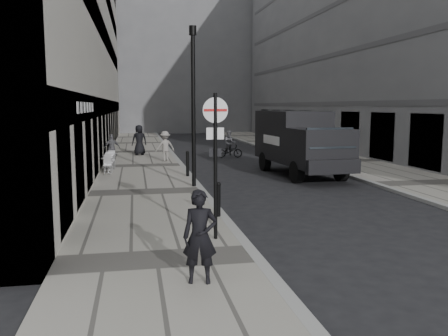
# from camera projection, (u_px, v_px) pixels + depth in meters

# --- Properties ---
(ground) EXTENTS (120.00, 120.00, 0.00)m
(ground) POSITION_uv_depth(u_px,v_px,m) (298.00, 314.00, 7.21)
(ground) COLOR black
(ground) RESTS_ON ground
(sidewalk) EXTENTS (4.00, 60.00, 0.12)m
(sidewalk) POSITION_uv_depth(u_px,v_px,m) (143.00, 166.00, 24.37)
(sidewalk) COLOR gray
(sidewalk) RESTS_ON ground
(far_sidewalk) EXTENTS (4.00, 60.00, 0.12)m
(far_sidewalk) POSITION_uv_depth(u_px,v_px,m) (343.00, 162.00, 26.39)
(far_sidewalk) COLOR gray
(far_sidewalk) RESTS_ON ground
(building_left) EXTENTS (4.00, 45.00, 18.00)m
(building_left) POSITION_uv_depth(u_px,v_px,m) (71.00, 9.00, 28.81)
(building_left) COLOR beige
(building_left) RESTS_ON ground
(building_right) EXTENTS (6.00, 45.00, 20.00)m
(building_right) POSITION_uv_depth(u_px,v_px,m) (375.00, 5.00, 32.35)
(building_right) COLOR slate
(building_right) RESTS_ON ground
(building_far) EXTENTS (24.00, 16.00, 22.00)m
(building_far) POSITION_uv_depth(u_px,v_px,m) (163.00, 44.00, 60.62)
(building_far) COLOR slate
(building_far) RESTS_ON ground
(walking_man) EXTENTS (0.65, 0.49, 1.62)m
(walking_man) POSITION_uv_depth(u_px,v_px,m) (200.00, 237.00, 8.09)
(walking_man) COLOR black
(walking_man) RESTS_ON sidewalk
(sign_post) EXTENTS (0.57, 0.09, 3.32)m
(sign_post) POSITION_uv_depth(u_px,v_px,m) (215.00, 146.00, 10.62)
(sign_post) COLOR black
(sign_post) RESTS_ON sidewalk
(lamppost) EXTENTS (0.27, 0.27, 5.93)m
(lamppost) POSITION_uv_depth(u_px,v_px,m) (193.00, 99.00, 17.60)
(lamppost) COLOR black
(lamppost) RESTS_ON sidewalk
(bollard_near) EXTENTS (0.12, 0.12, 0.90)m
(bollard_near) POSITION_uv_depth(u_px,v_px,m) (218.00, 200.00, 13.04)
(bollard_near) COLOR black
(bollard_near) RESTS_ON sidewalk
(bollard_far) EXTENTS (0.14, 0.14, 1.03)m
(bollard_far) POSITION_uv_depth(u_px,v_px,m) (188.00, 164.00, 20.54)
(bollard_far) COLOR black
(bollard_far) RESTS_ON sidewalk
(panel_van) EXTENTS (2.71, 6.33, 2.91)m
(panel_van) POSITION_uv_depth(u_px,v_px,m) (299.00, 139.00, 21.56)
(panel_van) COLOR black
(panel_van) RESTS_ON ground
(cyclist) EXTENTS (1.56, 0.61, 1.66)m
(cyclist) POSITION_uv_depth(u_px,v_px,m) (230.00, 147.00, 28.98)
(cyclist) COLOR black
(cyclist) RESTS_ON ground
(pedestrian_a) EXTENTS (0.98, 0.67, 1.54)m
(pedestrian_a) POSITION_uv_depth(u_px,v_px,m) (112.00, 148.00, 25.41)
(pedestrian_a) COLOR #5B5A5F
(pedestrian_a) RESTS_ON sidewalk
(pedestrian_b) EXTENTS (1.19, 0.86, 1.66)m
(pedestrian_b) POSITION_uv_depth(u_px,v_px,m) (165.00, 146.00, 26.12)
(pedestrian_b) COLOR gray
(pedestrian_b) RESTS_ON sidewalk
(pedestrian_c) EXTENTS (1.02, 0.78, 1.87)m
(pedestrian_c) POSITION_uv_depth(u_px,v_px,m) (139.00, 140.00, 29.35)
(pedestrian_c) COLOR black
(pedestrian_c) RESTS_ON sidewalk
(cafe_table_near) EXTENTS (0.62, 1.41, 0.80)m
(cafe_table_near) POSITION_uv_depth(u_px,v_px,m) (108.00, 164.00, 21.59)
(cafe_table_near) COLOR #BCBCBE
(cafe_table_near) RESTS_ON sidewalk
(cafe_table_mid) EXTENTS (0.63, 1.43, 0.81)m
(cafe_table_mid) POSITION_uv_depth(u_px,v_px,m) (111.00, 159.00, 23.42)
(cafe_table_mid) COLOR #A8A8AA
(cafe_table_mid) RESTS_ON sidewalk
(cafe_table_far) EXTENTS (0.64, 1.45, 0.83)m
(cafe_table_far) POSITION_uv_depth(u_px,v_px,m) (109.00, 161.00, 22.52)
(cafe_table_far) COLOR silver
(cafe_table_far) RESTS_ON sidewalk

